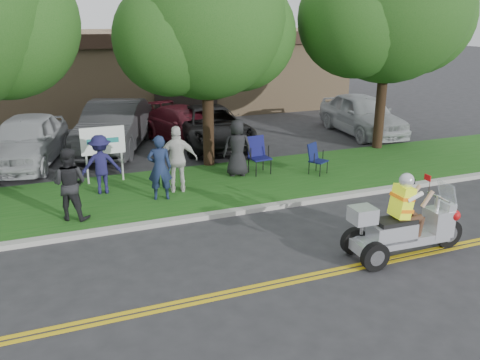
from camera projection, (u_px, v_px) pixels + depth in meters
name	position (u px, v px, depth m)	size (l,w,h in m)	color
ground	(300.00, 265.00, 10.21)	(120.00, 120.00, 0.00)	#28282B
centerline_near	(314.00, 278.00, 9.70)	(60.00, 0.10, 0.01)	gold
centerline_far	(310.00, 274.00, 9.84)	(60.00, 0.10, 0.01)	gold
curb	(243.00, 211.00, 12.88)	(60.00, 0.25, 0.12)	#A8A89E
grass_verge	(215.00, 186.00, 14.78)	(60.00, 4.00, 0.10)	#1B5115
commercial_building	(165.00, 69.00, 27.02)	(18.00, 8.20, 4.00)	#9E7F5B
tree_mid	(208.00, 27.00, 15.40)	(5.88, 4.80, 7.05)	#332114
tree_right	(390.00, 7.00, 17.35)	(6.86, 5.60, 8.07)	#332114
business_sign	(103.00, 144.00, 14.61)	(1.25, 0.06, 1.75)	silver
trike_scooter	(403.00, 227.00, 10.44)	(2.76, 0.93, 1.81)	black
lawn_chair_a	(258.00, 152.00, 15.67)	(0.65, 0.67, 1.13)	black
lawn_chair_b	(316.00, 157.00, 15.62)	(0.68, 0.69, 0.94)	black
spectator_adult_left	(160.00, 168.00, 13.32)	(0.63, 0.42, 1.74)	#182342
spectator_adult_mid	(70.00, 184.00, 12.01)	(0.86, 0.67, 1.77)	black
spectator_adult_right	(178.00, 159.00, 13.88)	(1.08, 0.45, 1.85)	silver
spectator_chair_a	(101.00, 164.00, 13.80)	(1.05, 0.60, 1.63)	#1B1946
spectator_chair_b	(237.00, 148.00, 15.30)	(0.85, 0.55, 1.74)	black
parked_car_far_left	(26.00, 140.00, 16.80)	(1.98, 4.92, 1.68)	#ADB0B4
parked_car_left	(114.00, 126.00, 18.60)	(1.88, 5.40, 1.78)	#2E2F31
parked_car_mid	(211.00, 127.00, 19.27)	(2.45, 5.31, 1.48)	black
parked_car_right	(187.00, 125.00, 19.87)	(1.90, 4.68, 1.36)	#4F121C
parked_car_far_right	(362.00, 114.00, 21.14)	(1.99, 4.94, 1.68)	#ABAEB2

